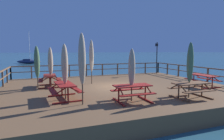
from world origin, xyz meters
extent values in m
plane|color=#2D5B6B|center=(0.00, 0.00, 0.00)|extent=(600.00, 600.00, 0.00)
cube|color=brown|center=(0.00, 0.00, 0.40)|extent=(14.32, 11.59, 0.80)
cube|color=brown|center=(0.00, 5.65, 1.85)|extent=(14.02, 0.09, 0.08)
cube|color=brown|center=(0.00, 5.65, 1.37)|extent=(14.02, 0.07, 0.06)
cube|color=brown|center=(-7.01, 5.65, 1.32)|extent=(0.10, 0.10, 1.05)
cube|color=brown|center=(-5.45, 5.65, 1.32)|extent=(0.10, 0.10, 1.05)
cube|color=brown|center=(-3.90, 5.65, 1.32)|extent=(0.10, 0.10, 1.05)
cube|color=brown|center=(-2.34, 5.65, 1.32)|extent=(0.10, 0.10, 1.05)
cube|color=brown|center=(-0.78, 5.65, 1.32)|extent=(0.10, 0.10, 1.05)
cube|color=brown|center=(0.78, 5.65, 1.32)|extent=(0.10, 0.10, 1.05)
cube|color=brown|center=(2.34, 5.65, 1.32)|extent=(0.10, 0.10, 1.05)
cube|color=brown|center=(3.90, 5.65, 1.32)|extent=(0.10, 0.10, 1.05)
cube|color=brown|center=(5.45, 5.65, 1.32)|extent=(0.10, 0.10, 1.05)
cube|color=brown|center=(7.01, 5.65, 1.32)|extent=(0.10, 0.10, 1.05)
cube|color=brown|center=(-7.01, 2.42, 1.32)|extent=(0.10, 0.10, 1.05)
cube|color=brown|center=(-7.01, 4.03, 1.32)|extent=(0.10, 0.10, 1.05)
cube|color=brown|center=(-7.01, 5.65, 1.32)|extent=(0.10, 0.10, 1.05)
cube|color=brown|center=(7.01, 0.00, 1.85)|extent=(0.09, 11.29, 0.08)
cube|color=brown|center=(7.01, 0.00, 1.37)|extent=(0.07, 11.29, 0.06)
cube|color=brown|center=(7.01, -0.81, 1.32)|extent=(0.10, 0.10, 1.05)
cube|color=brown|center=(7.01, 0.81, 1.32)|extent=(0.10, 0.10, 1.05)
cube|color=brown|center=(7.01, 2.42, 1.32)|extent=(0.10, 0.10, 1.05)
cube|color=brown|center=(7.01, 4.03, 1.32)|extent=(0.10, 0.10, 1.05)
cube|color=brown|center=(7.01, 5.65, 1.32)|extent=(0.10, 0.10, 1.05)
cube|color=maroon|center=(5.33, -1.94, 1.54)|extent=(0.77, 1.90, 0.05)
cube|color=maroon|center=(5.89, -1.95, 1.24)|extent=(0.29, 1.90, 0.04)
cube|color=maroon|center=(4.77, -1.94, 1.24)|extent=(0.29, 1.90, 0.04)
cube|color=maroon|center=(5.33, -2.71, 0.83)|extent=(1.40, 0.09, 0.06)
cylinder|color=maroon|center=(5.33, -2.71, 1.17)|extent=(0.07, 0.07, 0.74)
cylinder|color=maroon|center=(5.61, -2.71, 1.39)|extent=(0.63, 0.06, 0.37)
cylinder|color=maroon|center=(5.05, -2.71, 1.39)|extent=(0.63, 0.06, 0.37)
cube|color=maroon|center=(5.34, -1.18, 0.83)|extent=(1.40, 0.09, 0.06)
cylinder|color=maroon|center=(5.34, -1.18, 1.17)|extent=(0.07, 0.07, 0.74)
cylinder|color=maroon|center=(5.62, -1.18, 1.39)|extent=(0.63, 0.06, 0.37)
cylinder|color=maroon|center=(5.06, -1.17, 1.39)|extent=(0.63, 0.06, 0.37)
cube|color=maroon|center=(-0.65, -3.64, 1.54)|extent=(1.73, 0.78, 0.05)
cube|color=maroon|center=(-0.66, -4.20, 1.24)|extent=(1.73, 0.30, 0.04)
cube|color=maroon|center=(-0.65, -3.08, 1.24)|extent=(1.73, 0.30, 0.04)
cube|color=maroon|center=(-1.34, -3.63, 0.83)|extent=(0.10, 1.40, 0.06)
cylinder|color=maroon|center=(-1.34, -3.63, 1.17)|extent=(0.07, 0.07, 0.74)
cylinder|color=maroon|center=(-1.34, -3.91, 1.39)|extent=(0.06, 0.63, 0.37)
cylinder|color=maroon|center=(-1.33, -3.35, 1.39)|extent=(0.06, 0.63, 0.37)
cube|color=maroon|center=(0.03, -3.65, 0.83)|extent=(0.10, 1.40, 0.06)
cylinder|color=maroon|center=(0.03, -3.65, 1.17)|extent=(0.07, 0.07, 0.74)
cylinder|color=maroon|center=(0.03, -3.93, 1.39)|extent=(0.06, 0.63, 0.37)
cylinder|color=maroon|center=(0.03, -3.37, 1.39)|extent=(0.06, 0.63, 0.37)
cube|color=maroon|center=(-4.13, 1.43, 1.54)|extent=(0.78, 1.61, 0.05)
cube|color=maroon|center=(-3.57, 1.43, 1.24)|extent=(0.30, 1.61, 0.04)
cube|color=maroon|center=(-4.69, 1.44, 1.24)|extent=(0.30, 1.61, 0.04)
cube|color=maroon|center=(-4.14, 0.81, 0.83)|extent=(1.40, 0.10, 0.06)
cylinder|color=maroon|center=(-4.14, 0.81, 1.17)|extent=(0.07, 0.07, 0.74)
cylinder|color=maroon|center=(-3.86, 0.81, 1.39)|extent=(0.63, 0.06, 0.37)
cylinder|color=maroon|center=(-4.42, 0.81, 1.39)|extent=(0.63, 0.06, 0.37)
cube|color=maroon|center=(-4.12, 2.05, 0.83)|extent=(1.40, 0.10, 0.06)
cylinder|color=maroon|center=(-4.12, 2.05, 1.17)|extent=(0.07, 0.07, 0.74)
cylinder|color=maroon|center=(-3.84, 2.05, 1.39)|extent=(0.63, 0.06, 0.37)
cylinder|color=maroon|center=(-4.40, 2.06, 1.39)|extent=(0.63, 0.06, 0.37)
cube|color=brown|center=(2.37, -4.07, 1.54)|extent=(1.82, 0.77, 0.05)
cube|color=brown|center=(2.37, -4.63, 1.24)|extent=(1.82, 0.29, 0.04)
cube|color=brown|center=(2.37, -3.51, 1.24)|extent=(1.82, 0.29, 0.04)
cube|color=brown|center=(1.64, -4.06, 0.83)|extent=(0.09, 1.40, 0.06)
cylinder|color=brown|center=(1.64, -4.06, 1.17)|extent=(0.07, 0.07, 0.74)
cylinder|color=brown|center=(1.64, -4.34, 1.39)|extent=(0.06, 0.63, 0.37)
cylinder|color=brown|center=(1.64, -3.78, 1.39)|extent=(0.06, 0.63, 0.37)
cube|color=brown|center=(3.10, -4.07, 0.83)|extent=(0.09, 1.40, 0.06)
cylinder|color=brown|center=(3.10, -4.07, 1.17)|extent=(0.07, 0.07, 0.74)
cylinder|color=brown|center=(3.10, -4.35, 1.39)|extent=(0.06, 0.63, 0.37)
cylinder|color=brown|center=(3.10, -3.79, 1.39)|extent=(0.06, 0.63, 0.37)
cube|color=maroon|center=(-3.56, -2.12, 1.54)|extent=(0.92, 1.92, 0.05)
cube|color=maroon|center=(-3.00, -2.07, 1.24)|extent=(0.44, 1.88, 0.04)
cube|color=maroon|center=(-4.12, -2.17, 1.24)|extent=(0.44, 1.88, 0.04)
cube|color=maroon|center=(-3.49, -2.86, 0.83)|extent=(1.40, 0.20, 0.06)
cylinder|color=maroon|center=(-3.49, -2.86, 1.17)|extent=(0.07, 0.07, 0.74)
cylinder|color=maroon|center=(-3.21, -2.84, 1.39)|extent=(0.63, 0.11, 0.37)
cylinder|color=maroon|center=(-3.77, -2.89, 1.39)|extent=(0.63, 0.11, 0.37)
cube|color=maroon|center=(-3.62, -1.37, 0.83)|extent=(1.40, 0.20, 0.06)
cylinder|color=maroon|center=(-3.62, -1.37, 1.17)|extent=(0.07, 0.07, 0.74)
cylinder|color=maroon|center=(-3.35, -1.35, 1.39)|extent=(0.63, 0.11, 0.37)
cylinder|color=maroon|center=(-3.90, -1.40, 1.39)|extent=(0.63, 0.11, 0.37)
cylinder|color=#4C3828|center=(-2.93, -3.38, 2.27)|extent=(0.06, 0.06, 2.94)
ellipsoid|color=tan|center=(-2.93, -3.38, 2.79)|extent=(0.32, 0.32, 2.23)
cylinder|color=#685B4C|center=(-2.93, -3.38, 2.62)|extent=(0.21, 0.21, 0.05)
cone|color=#4C3828|center=(-2.93, -3.38, 3.80)|extent=(0.10, 0.10, 0.14)
cylinder|color=#4C3828|center=(-0.67, -3.60, 1.96)|extent=(0.06, 0.06, 2.32)
ellipsoid|color=tan|center=(-0.67, -3.60, 2.37)|extent=(0.32, 0.32, 1.76)
cylinder|color=#685B4C|center=(-0.67, -3.60, 2.23)|extent=(0.21, 0.21, 0.05)
cone|color=#4C3828|center=(-0.67, -3.60, 3.18)|extent=(0.10, 0.10, 0.14)
cylinder|color=#4C3828|center=(-4.06, 1.36, 2.01)|extent=(0.06, 0.06, 2.43)
ellipsoid|color=tan|center=(-4.06, 1.36, 2.44)|extent=(0.32, 0.32, 1.85)
cylinder|color=#71614F|center=(-4.06, 1.36, 2.31)|extent=(0.21, 0.21, 0.05)
cone|color=#4C3828|center=(-4.06, 1.36, 3.30)|extent=(0.10, 0.10, 0.14)
cylinder|color=#4C3828|center=(2.33, -4.00, 2.10)|extent=(0.06, 0.06, 2.61)
ellipsoid|color=#4C704C|center=(2.33, -4.00, 2.57)|extent=(0.32, 0.32, 1.99)
cylinder|color=#2D432D|center=(2.33, -4.00, 2.42)|extent=(0.21, 0.21, 0.05)
cone|color=#4C3828|center=(2.33, -4.00, 3.48)|extent=(0.10, 0.10, 0.14)
cylinder|color=#4C3828|center=(-3.54, -2.19, 2.06)|extent=(0.06, 0.06, 2.53)
ellipsoid|color=tan|center=(-3.54, -2.19, 2.51)|extent=(0.32, 0.32, 1.92)
cylinder|color=#71614F|center=(-3.54, -2.19, 2.36)|extent=(0.21, 0.21, 0.05)
cone|color=#4C3828|center=(-3.54, -2.19, 3.40)|extent=(0.10, 0.10, 0.14)
cylinder|color=#4C3828|center=(-4.84, 0.50, 2.04)|extent=(0.06, 0.06, 2.49)
ellipsoid|color=#4C704C|center=(-4.84, 0.50, 2.48)|extent=(0.32, 0.32, 1.89)
cylinder|color=#2D432D|center=(-4.84, 0.50, 2.34)|extent=(0.21, 0.21, 0.05)
cone|color=#4C3828|center=(-4.84, 0.50, 3.36)|extent=(0.10, 0.10, 0.14)
cylinder|color=#4C3828|center=(-1.30, 1.52, 2.27)|extent=(0.06, 0.06, 2.94)
ellipsoid|color=#CCB793|center=(-1.30, 1.52, 2.79)|extent=(0.32, 0.32, 2.23)
cylinder|color=#7A6E58|center=(-1.30, 1.52, 2.62)|extent=(0.21, 0.21, 0.05)
cone|color=#4C3828|center=(-1.30, 1.52, 3.81)|extent=(0.10, 0.10, 0.14)
cylinder|color=black|center=(6.46, 5.10, 2.40)|extent=(0.09, 0.09, 3.20)
cylinder|color=black|center=(6.29, 4.88, 3.92)|extent=(0.39, 0.47, 0.06)
cube|color=black|center=(6.12, 4.67, 3.72)|extent=(0.20, 0.20, 0.28)
sphere|color=#F4E08C|center=(6.12, 4.67, 3.72)|extent=(0.14, 0.14, 0.14)
ellipsoid|color=navy|center=(-7.83, 38.42, 0.45)|extent=(6.18, 3.87, 0.90)
cube|color=#202949|center=(-8.10, 38.53, 0.95)|extent=(2.08, 1.70, 0.36)
cylinder|color=silver|center=(-7.55, 38.30, 4.22)|extent=(0.10, 0.10, 7.00)
camera|label=1|loc=(-4.48, -11.30, 3.15)|focal=29.95mm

